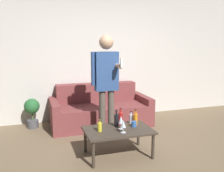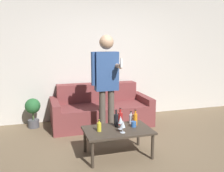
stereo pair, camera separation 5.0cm
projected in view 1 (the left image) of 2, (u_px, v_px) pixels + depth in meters
name	position (u px, v px, depth m)	size (l,w,h in m)	color
ground_plane	(145.00, 160.00, 3.51)	(16.00, 16.00, 0.00)	#756047
wall_back	(102.00, 56.00, 5.36)	(8.00, 0.06, 2.70)	silver
couch	(100.00, 110.00, 5.03)	(1.95, 0.92, 0.79)	brown
coffee_table	(118.00, 132.00, 3.60)	(0.97, 0.61, 0.40)	#3D3328
bottle_orange	(131.00, 119.00, 3.85)	(0.06, 0.06, 0.19)	silver
bottle_green	(135.00, 119.00, 3.78)	(0.06, 0.06, 0.23)	orange
bottle_dark	(120.00, 118.00, 3.79)	(0.07, 0.07, 0.26)	#B21E1E
bottle_yellow	(100.00, 127.00, 3.50)	(0.06, 0.06, 0.17)	yellow
bottle_red	(116.00, 120.00, 3.71)	(0.07, 0.07, 0.26)	black
wine_glass_near	(121.00, 120.00, 3.59)	(0.07, 0.07, 0.19)	silver
wine_glass_far	(123.00, 124.00, 3.44)	(0.08, 0.08, 0.18)	silver
cup_on_table	(134.00, 124.00, 3.70)	(0.08, 0.08, 0.08)	#3366B2
person_standing_front	(106.00, 78.00, 4.10)	(0.45, 0.44, 1.76)	brown
potted_plant	(32.00, 110.00, 4.78)	(0.29, 0.29, 0.58)	#4C4C51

